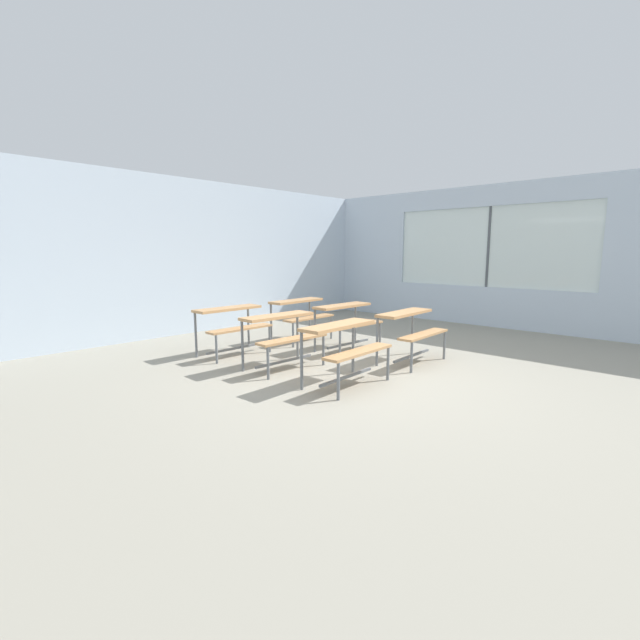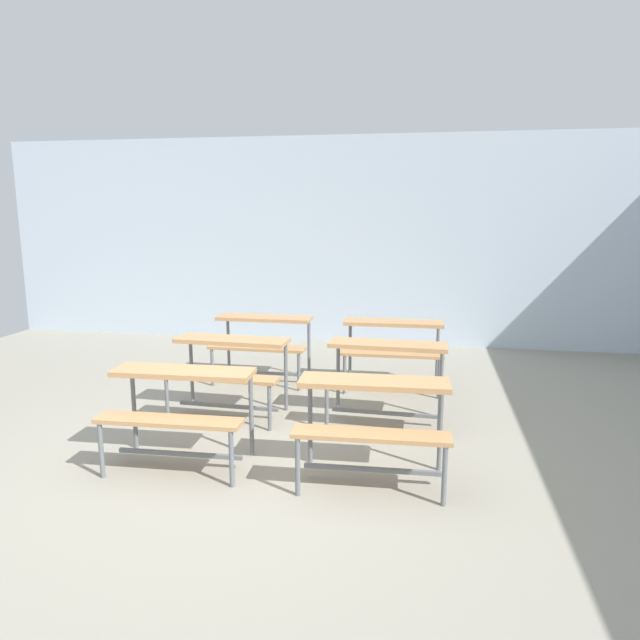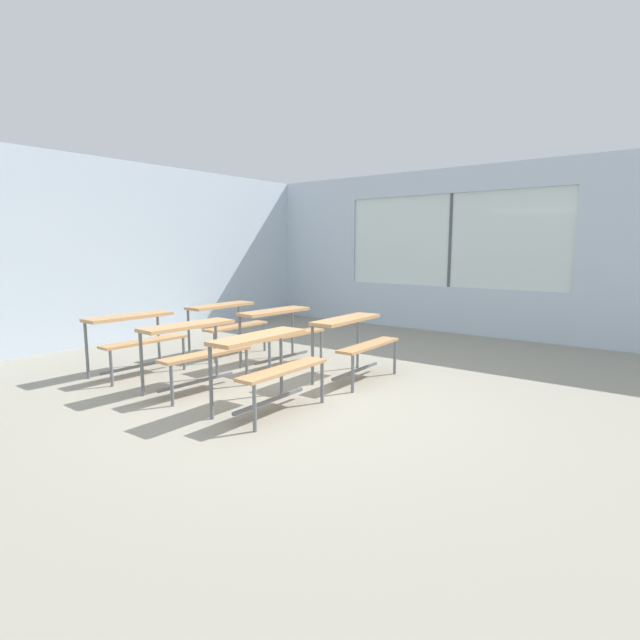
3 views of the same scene
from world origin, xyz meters
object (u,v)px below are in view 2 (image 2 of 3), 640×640
at_px(desk_bench_r0c1, 373,408).
at_px(desk_bench_r2c0, 262,333).
at_px(desk_bench_r1c0, 228,359).
at_px(desk_bench_r2c1, 393,339).
at_px(desk_bench_r1c1, 386,364).
at_px(desk_bench_r0c0, 179,396).

height_order(desk_bench_r0c1, desk_bench_r2c0, same).
height_order(desk_bench_r1c0, desk_bench_r2c0, same).
bearing_deg(desk_bench_r2c1, desk_bench_r1c1, -91.12).
bearing_deg(desk_bench_r1c1, desk_bench_r0c0, -139.22).
bearing_deg(desk_bench_r2c0, desk_bench_r0c1, -56.75).
distance_m(desk_bench_r0c1, desk_bench_r1c1, 1.21).
distance_m(desk_bench_r0c0, desk_bench_r1c1, 1.93).
xyz_separation_m(desk_bench_r1c1, desk_bench_r2c1, (-0.00, 1.09, 0.00)).
xyz_separation_m(desk_bench_r0c1, desk_bench_r2c1, (0.01, 2.30, 0.00)).
bearing_deg(desk_bench_r0c0, desk_bench_r1c0, 87.92).
relative_size(desk_bench_r0c0, desk_bench_r2c0, 1.01).
xyz_separation_m(desk_bench_r0c0, desk_bench_r1c0, (0.01, 1.12, 0.00)).
relative_size(desk_bench_r0c0, desk_bench_r1c1, 1.00).
relative_size(desk_bench_r0c0, desk_bench_r2c1, 1.01).
bearing_deg(desk_bench_r2c1, desk_bench_r2c0, 178.49).
height_order(desk_bench_r0c0, desk_bench_r0c1, same).
distance_m(desk_bench_r1c0, desk_bench_r2c0, 1.17).
xyz_separation_m(desk_bench_r1c0, desk_bench_r2c0, (0.00, 1.17, 0.00)).
bearing_deg(desk_bench_r0c0, desk_bench_r0c1, -2.10).
relative_size(desk_bench_r0c1, desk_bench_r1c1, 1.00).
bearing_deg(desk_bench_r1c1, desk_bench_r0c1, -88.52).
xyz_separation_m(desk_bench_r0c0, desk_bench_r2c0, (0.01, 2.30, 0.00)).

